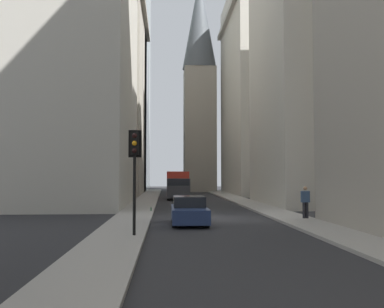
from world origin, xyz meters
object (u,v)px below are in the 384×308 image
object	(u,v)px
traffic_light_foreground	(135,157)
discarded_bottle	(151,209)
delivery_truck	(178,185)
sedan_navy	(189,211)
pedestrian	(305,201)

from	to	relation	value
traffic_light_foreground	discarded_bottle	world-z (taller)	traffic_light_foreground
delivery_truck	sedan_navy	world-z (taller)	delivery_truck
sedan_navy	traffic_light_foreground	distance (m)	5.95
delivery_truck	pedestrian	world-z (taller)	delivery_truck
sedan_navy	pedestrian	distance (m)	6.59
delivery_truck	discarded_bottle	xyz separation A→B (m)	(-15.81, 2.17, -1.21)
sedan_navy	discarded_bottle	distance (m)	6.92
traffic_light_foreground	discarded_bottle	size ratio (longest dim) A/B	15.46
delivery_truck	discarded_bottle	distance (m)	16.01
delivery_truck	pedestrian	distance (m)	22.09
discarded_bottle	sedan_navy	bearing A→B (deg)	-161.67
traffic_light_foreground	sedan_navy	bearing A→B (deg)	-26.83
delivery_truck	sedan_navy	bearing A→B (deg)	-180.00
traffic_light_foreground	pedestrian	size ratio (longest dim) A/B	2.39
sedan_navy	pedestrian	xyz separation A→B (m)	(1.24, -6.45, 0.43)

